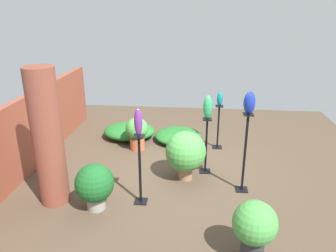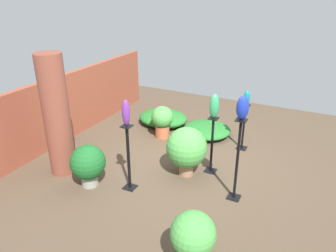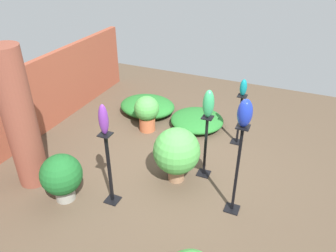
{
  "view_description": "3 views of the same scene",
  "coord_description": "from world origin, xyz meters",
  "px_view_note": "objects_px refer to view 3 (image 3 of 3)",
  "views": [
    {
      "loc": [
        -5.49,
        -0.42,
        2.97
      ],
      "look_at": [
        -0.02,
        0.11,
        0.9
      ],
      "focal_mm": 35.0,
      "sensor_mm": 36.0,
      "label": 1
    },
    {
      "loc": [
        -4.92,
        -2.2,
        3.19
      ],
      "look_at": [
        -0.14,
        0.21,
        0.8
      ],
      "focal_mm": 35.0,
      "sensor_mm": 36.0,
      "label": 2
    },
    {
      "loc": [
        -4.04,
        -1.71,
        3.36
      ],
      "look_at": [
        0.05,
        0.06,
        0.73
      ],
      "focal_mm": 35.0,
      "sensor_mm": 36.0,
      "label": 3
    }
  ],
  "objects_px": {
    "brick_pillar": "(20,120)",
    "pedestal_teal": "(239,122)",
    "art_vase_violet": "(104,120)",
    "pedestal_cobalt": "(237,174)",
    "art_vase_teal": "(243,88)",
    "potted_plant_mid_left": "(62,176)",
    "pedestal_violet": "(110,172)",
    "art_vase_jade": "(208,104)",
    "potted_plant_walkway_edge": "(147,111)",
    "art_vase_cobalt": "(245,113)",
    "pedestal_jade": "(205,149)",
    "potted_plant_near_pillar": "(177,152)"
  },
  "relations": [
    {
      "from": "art_vase_jade",
      "to": "art_vase_teal",
      "type": "xyz_separation_m",
      "value": [
        1.13,
        -0.27,
        -0.16
      ]
    },
    {
      "from": "pedestal_jade",
      "to": "brick_pillar",
      "type": "bearing_deg",
      "value": 116.45
    },
    {
      "from": "pedestal_jade",
      "to": "potted_plant_mid_left",
      "type": "distance_m",
      "value": 2.15
    },
    {
      "from": "potted_plant_walkway_edge",
      "to": "art_vase_jade",
      "type": "bearing_deg",
      "value": -121.12
    },
    {
      "from": "art_vase_jade",
      "to": "art_vase_cobalt",
      "type": "bearing_deg",
      "value": -134.08
    },
    {
      "from": "potted_plant_walkway_edge",
      "to": "pedestal_teal",
      "type": "bearing_deg",
      "value": -81.59
    },
    {
      "from": "art_vase_jade",
      "to": "potted_plant_near_pillar",
      "type": "bearing_deg",
      "value": 128.96
    },
    {
      "from": "pedestal_cobalt",
      "to": "art_vase_teal",
      "type": "bearing_deg",
      "value": 11.11
    },
    {
      "from": "pedestal_teal",
      "to": "art_vase_teal",
      "type": "height_order",
      "value": "art_vase_teal"
    },
    {
      "from": "art_vase_teal",
      "to": "potted_plant_mid_left",
      "type": "height_order",
      "value": "art_vase_teal"
    },
    {
      "from": "brick_pillar",
      "to": "potted_plant_walkway_edge",
      "type": "xyz_separation_m",
      "value": [
        2.07,
        -0.94,
        -0.67
      ]
    },
    {
      "from": "potted_plant_mid_left",
      "to": "potted_plant_walkway_edge",
      "type": "xyz_separation_m",
      "value": [
        2.22,
        -0.23,
        -0.01
      ]
    },
    {
      "from": "art_vase_violet",
      "to": "potted_plant_near_pillar",
      "type": "height_order",
      "value": "art_vase_violet"
    },
    {
      "from": "pedestal_cobalt",
      "to": "potted_plant_walkway_edge",
      "type": "bearing_deg",
      "value": 54.56
    },
    {
      "from": "pedestal_teal",
      "to": "art_vase_jade",
      "type": "relative_size",
      "value": 2.23
    },
    {
      "from": "potted_plant_mid_left",
      "to": "pedestal_violet",
      "type": "bearing_deg",
      "value": -70.32
    },
    {
      "from": "pedestal_cobalt",
      "to": "potted_plant_walkway_edge",
      "type": "relative_size",
      "value": 1.9
    },
    {
      "from": "pedestal_cobalt",
      "to": "pedestal_violet",
      "type": "distance_m",
      "value": 1.72
    },
    {
      "from": "art_vase_cobalt",
      "to": "potted_plant_mid_left",
      "type": "distance_m",
      "value": 2.66
    },
    {
      "from": "pedestal_violet",
      "to": "pedestal_teal",
      "type": "bearing_deg",
      "value": -30.15
    },
    {
      "from": "pedestal_teal",
      "to": "art_vase_cobalt",
      "type": "xyz_separation_m",
      "value": [
        -1.72,
        -0.34,
        1.11
      ]
    },
    {
      "from": "brick_pillar",
      "to": "pedestal_teal",
      "type": "height_order",
      "value": "brick_pillar"
    },
    {
      "from": "pedestal_teal",
      "to": "pedestal_cobalt",
      "type": "bearing_deg",
      "value": -168.89
    },
    {
      "from": "art_vase_cobalt",
      "to": "art_vase_violet",
      "type": "xyz_separation_m",
      "value": [
        -0.51,
        1.64,
        -0.19
      ]
    },
    {
      "from": "art_vase_violet",
      "to": "potted_plant_near_pillar",
      "type": "bearing_deg",
      "value": -39.24
    },
    {
      "from": "art_vase_violet",
      "to": "pedestal_cobalt",
      "type": "bearing_deg",
      "value": -72.56
    },
    {
      "from": "brick_pillar",
      "to": "potted_plant_near_pillar",
      "type": "relative_size",
      "value": 2.41
    },
    {
      "from": "art_vase_violet",
      "to": "brick_pillar",
      "type": "bearing_deg",
      "value": 93.53
    },
    {
      "from": "pedestal_violet",
      "to": "art_vase_jade",
      "type": "distance_m",
      "value": 1.68
    },
    {
      "from": "art_vase_violet",
      "to": "potted_plant_near_pillar",
      "type": "xyz_separation_m",
      "value": [
        0.82,
        -0.67,
        -0.83
      ]
    },
    {
      "from": "art_vase_jade",
      "to": "pedestal_violet",
      "type": "bearing_deg",
      "value": 137.16
    },
    {
      "from": "pedestal_cobalt",
      "to": "pedestal_teal",
      "type": "height_order",
      "value": "pedestal_cobalt"
    },
    {
      "from": "art_vase_violet",
      "to": "potted_plant_walkway_edge",
      "type": "relative_size",
      "value": 0.59
    },
    {
      "from": "pedestal_jade",
      "to": "art_vase_jade",
      "type": "bearing_deg",
      "value": -90.0
    },
    {
      "from": "brick_pillar",
      "to": "potted_plant_mid_left",
      "type": "relative_size",
      "value": 2.92
    },
    {
      "from": "potted_plant_near_pillar",
      "to": "art_vase_violet",
      "type": "bearing_deg",
      "value": 140.76
    },
    {
      "from": "art_vase_jade",
      "to": "pedestal_jade",
      "type": "bearing_deg",
      "value": 90.0
    },
    {
      "from": "pedestal_jade",
      "to": "pedestal_violet",
      "type": "xyz_separation_m",
      "value": [
        -1.11,
        1.03,
        0.04
      ]
    },
    {
      "from": "art_vase_teal",
      "to": "potted_plant_mid_left",
      "type": "xyz_separation_m",
      "value": [
        -2.47,
        1.95,
        -0.69
      ]
    },
    {
      "from": "pedestal_teal",
      "to": "potted_plant_near_pillar",
      "type": "xyz_separation_m",
      "value": [
        -1.42,
        0.63,
        0.09
      ]
    },
    {
      "from": "brick_pillar",
      "to": "potted_plant_near_pillar",
      "type": "distance_m",
      "value": 2.29
    },
    {
      "from": "art_vase_cobalt",
      "to": "art_vase_violet",
      "type": "height_order",
      "value": "art_vase_cobalt"
    },
    {
      "from": "pedestal_jade",
      "to": "potted_plant_walkway_edge",
      "type": "xyz_separation_m",
      "value": [
        0.88,
        1.45,
        -0.07
      ]
    },
    {
      "from": "pedestal_violet",
      "to": "art_vase_violet",
      "type": "relative_size",
      "value": 2.68
    },
    {
      "from": "pedestal_jade",
      "to": "pedestal_cobalt",
      "type": "relative_size",
      "value": 0.77
    },
    {
      "from": "pedestal_teal",
      "to": "art_vase_teal",
      "type": "bearing_deg",
      "value": 0.0
    },
    {
      "from": "pedestal_teal",
      "to": "potted_plant_mid_left",
      "type": "bearing_deg",
      "value": 141.68
    },
    {
      "from": "art_vase_violet",
      "to": "potted_plant_walkway_edge",
      "type": "bearing_deg",
      "value": 12.07
    },
    {
      "from": "art_vase_violet",
      "to": "potted_plant_mid_left",
      "type": "distance_m",
      "value": 1.16
    },
    {
      "from": "pedestal_jade",
      "to": "art_vase_cobalt",
      "type": "bearing_deg",
      "value": -134.08
    }
  ]
}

